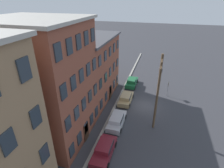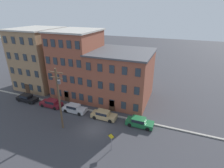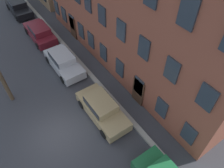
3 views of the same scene
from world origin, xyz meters
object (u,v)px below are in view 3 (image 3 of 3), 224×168
car_black (19,7)px  car_silver (63,61)px  car_tan (102,108)px  car_maroon (40,32)px

car_black → car_silver: (11.32, 0.04, 0.00)m
car_black → car_tan: bearing=0.2°
car_maroon → car_black: bearing=-179.5°
car_black → car_silver: same height
car_maroon → car_silver: size_ratio=1.00×
car_tan → car_maroon: bearing=-180.0°
car_black → car_maroon: (6.16, 0.05, 0.00)m
car_silver → car_tan: bearing=0.2°
car_black → car_tan: (17.22, 0.06, 0.00)m
car_silver → car_maroon: bearing=179.8°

